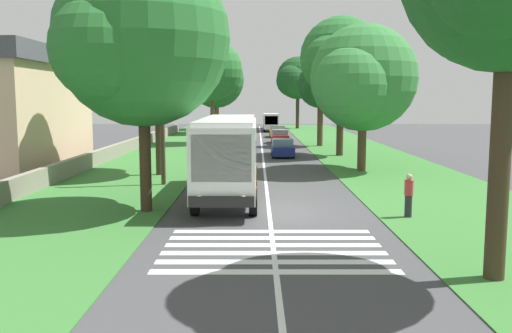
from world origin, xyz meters
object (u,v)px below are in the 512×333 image
trailing_car_0 (282,148)px  coach_bus (229,152)px  roadside_tree_right_1 (339,61)px  pedestrian (409,195)px  roadside_tree_right_4 (296,79)px  trailing_car_2 (280,137)px  roadside_tree_left_3 (214,81)px  trailing_car_1 (245,142)px  roadside_tree_left_4 (139,43)px  roadside_tree_right_3 (320,86)px  utility_pole (162,107)px  trailing_minibus_0 (271,121)px  trailing_car_3 (277,132)px  roadside_tree_right_2 (360,81)px  roadside_tree_left_1 (210,72)px  roadside_tree_left_2 (216,79)px  roadside_tree_left_0 (155,35)px

trailing_car_0 → coach_bus: bearing=169.7°
roadside_tree_right_1 → pedestrian: roadside_tree_right_1 is taller
trailing_car_0 → roadside_tree_right_4: bearing=-5.6°
roadside_tree_right_1 → roadside_tree_right_4: bearing=0.6°
trailing_car_2 → roadside_tree_left_3: bearing=27.5°
trailing_car_1 → roadside_tree_left_4: roadside_tree_left_4 is taller
roadside_tree_right_3 → utility_pole: size_ratio=1.02×
trailing_car_0 → trailing_minibus_0: trailing_minibus_0 is taller
roadside_tree_left_4 → pedestrian: bearing=-96.8°
trailing_minibus_0 → roadside_tree_left_3: bearing=125.9°
roadside_tree_right_1 → trailing_car_3: bearing=10.4°
coach_bus → roadside_tree_right_2: size_ratio=1.21×
trailing_car_0 → utility_pole: (-14.80, 7.06, 3.52)m
roadside_tree_left_3 → pedestrian: roadside_tree_left_3 is taller
trailing_car_2 → roadside_tree_left_4: roadside_tree_left_4 is taller
roadside_tree_right_2 → roadside_tree_right_3: 18.62m
roadside_tree_left_1 → roadside_tree_left_4: roadside_tree_left_1 is taller
trailing_car_3 → coach_bus: bearing=174.7°
trailing_minibus_0 → pedestrian: 57.34m
trailing_car_3 → roadside_tree_right_2: size_ratio=0.47×
coach_bus → utility_pole: size_ratio=1.40×
roadside_tree_left_2 → pedestrian: (-61.57, -11.89, -6.64)m
trailing_car_2 → utility_pole: size_ratio=0.54×
trailing_car_2 → roadside_tree_left_2: 27.63m
trailing_car_2 → trailing_car_3: (9.27, -0.06, 0.00)m
roadside_tree_right_3 → pedestrian: 33.01m
coach_bus → roadside_tree_left_2: roadside_tree_left_2 is taller
roadside_tree_left_0 → roadside_tree_left_2: size_ratio=1.05×
trailing_minibus_0 → roadside_tree_left_2: (4.36, 8.05, 6.00)m
trailing_car_3 → roadside_tree_left_2: roadside_tree_left_2 is taller
roadside_tree_left_0 → roadside_tree_right_4: size_ratio=1.06×
trailing_car_1 → trailing_car_2: (7.23, -3.49, 0.00)m
roadside_tree_right_2 → roadside_tree_right_1: bearing=-0.2°
utility_pole → roadside_tree_right_3: bearing=-24.3°
coach_bus → trailing_car_1: size_ratio=2.60×
trailing_car_3 → roadside_tree_right_3: (-12.81, -3.60, 5.14)m
trailing_car_0 → roadside_tree_left_0: (-10.71, 8.10, 7.66)m
coach_bus → pedestrian: (-4.37, -7.16, -1.24)m
coach_bus → roadside_tree_right_4: (59.93, -7.41, 5.45)m
trailing_car_2 → trailing_minibus_0: 21.05m
trailing_car_2 → roadside_tree_right_3: size_ratio=0.53×
coach_bus → trailing_car_3: coach_bus is taller
trailing_car_1 → trailing_car_2: bearing=-25.8°
roadside_tree_right_1 → roadside_tree_right_2: (-9.39, 0.03, -1.92)m
trailing_car_3 → roadside_tree_right_2: (-31.43, -4.01, 5.03)m
pedestrian → trailing_car_3: bearing=4.3°
roadside_tree_left_0 → roadside_tree_right_3: roadside_tree_left_0 is taller
roadside_tree_left_3 → trailing_minibus_0: bearing=-54.1°
roadside_tree_left_3 → roadside_tree_right_4: roadside_tree_right_4 is taller
trailing_car_0 → roadside_tree_left_1: bearing=29.6°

